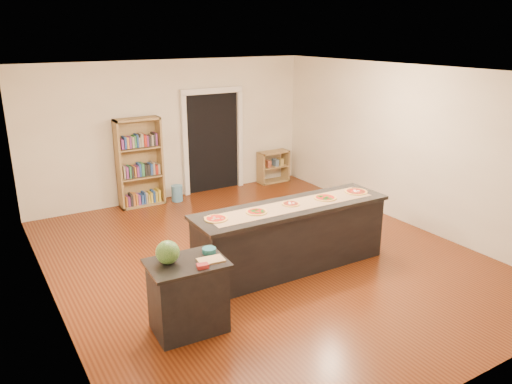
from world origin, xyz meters
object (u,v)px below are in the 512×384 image
bookshelf (140,163)px  watermelon (168,252)px  side_counter (188,296)px  waste_bin (177,193)px  kitchen_island (291,237)px  low_shelf (273,167)px

bookshelf → watermelon: (-1.18, -4.44, 0.13)m
side_counter → bookshelf: bookshelf is taller
waste_bin → kitchen_island: bearing=-86.1°
kitchen_island → side_counter: 2.06m
kitchen_island → low_shelf: kitchen_island is taller
kitchen_island → watermelon: (-2.12, -0.62, 0.51)m
waste_bin → watermelon: 4.77m
side_counter → kitchen_island: bearing=23.1°
kitchen_island → watermelon: watermelon is taller
watermelon → bookshelf: bearing=75.1°
waste_bin → watermelon: size_ratio=1.23×
watermelon → low_shelf: bearing=45.9°
kitchen_island → low_shelf: size_ratio=4.10×
kitchen_island → side_counter: size_ratio=3.36×
side_counter → low_shelf: size_ratio=1.22×
waste_bin → watermelon: (-1.87, -4.31, 0.84)m
kitchen_island → watermelon: bearing=-163.1°
bookshelf → watermelon: bookshelf is taller
side_counter → waste_bin: side_counter is taller
low_shelf → waste_bin: (-2.43, -0.13, -0.19)m
side_counter → watermelon: bearing=162.0°
kitchen_island → side_counter: kitchen_island is taller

